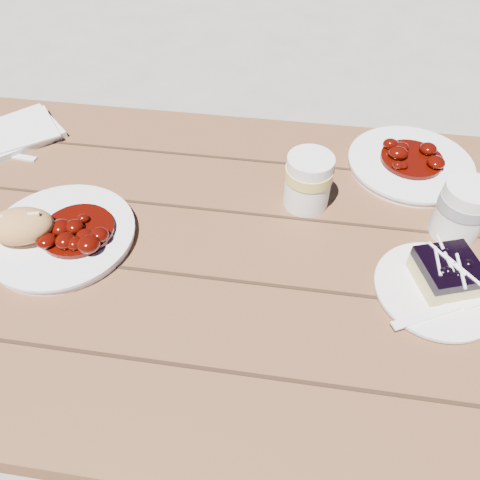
# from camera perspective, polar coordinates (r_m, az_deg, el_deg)

# --- Properties ---
(ground) EXTENTS (60.00, 60.00, 0.00)m
(ground) POSITION_cam_1_polar(r_m,az_deg,el_deg) (1.46, 5.47, -21.33)
(ground) COLOR gray
(ground) RESTS_ON ground
(picnic_table) EXTENTS (2.00, 1.55, 0.75)m
(picnic_table) POSITION_cam_1_polar(r_m,az_deg,el_deg) (0.94, 8.01, -8.09)
(picnic_table) COLOR brown
(picnic_table) RESTS_ON ground
(main_plate) EXTENTS (0.25, 0.25, 0.02)m
(main_plate) POSITION_cam_1_polar(r_m,az_deg,el_deg) (0.88, -20.86, 0.47)
(main_plate) COLOR white
(main_plate) RESTS_ON picnic_table
(goulash_stew) EXTENTS (0.13, 0.13, 0.04)m
(goulash_stew) POSITION_cam_1_polar(r_m,az_deg,el_deg) (0.85, -19.45, 1.84)
(goulash_stew) COLOR #3F0702
(goulash_stew) RESTS_ON main_plate
(bread_roll) EXTENTS (0.13, 0.10, 0.06)m
(bread_roll) POSITION_cam_1_polar(r_m,az_deg,el_deg) (0.87, -25.21, 1.55)
(bread_roll) COLOR tan
(bread_roll) RESTS_ON main_plate
(dessert_plate) EXTENTS (0.19, 0.19, 0.01)m
(dessert_plate) POSITION_cam_1_polar(r_m,az_deg,el_deg) (0.81, 22.79, -5.64)
(dessert_plate) COLOR white
(dessert_plate) RESTS_ON picnic_table
(blueberry_cake) EXTENTS (0.11, 0.11, 0.05)m
(blueberry_cake) POSITION_cam_1_polar(r_m,az_deg,el_deg) (0.80, 23.93, -3.57)
(blueberry_cake) COLOR #E3CD7C
(blueberry_cake) RESTS_ON dessert_plate
(fork_dessert) EXTENTS (0.15, 0.10, 0.00)m
(fork_dessert) POSITION_cam_1_polar(r_m,az_deg,el_deg) (0.77, 22.03, -8.42)
(fork_dessert) COLOR white
(fork_dessert) RESTS_ON dessert_plate
(coffee_cup) EXTENTS (0.08, 0.08, 0.11)m
(coffee_cup) POSITION_cam_1_polar(r_m,az_deg,el_deg) (0.89, 25.41, 3.27)
(coffee_cup) COLOR white
(coffee_cup) RESTS_ON picnic_table
(napkin_stack) EXTENTS (0.21, 0.21, 0.01)m
(napkin_stack) POSITION_cam_1_polar(r_m,az_deg,el_deg) (1.17, -25.12, 11.90)
(napkin_stack) COLOR white
(napkin_stack) RESTS_ON picnic_table
(fork_table) EXTENTS (0.16, 0.04, 0.00)m
(fork_table) POSITION_cam_1_polar(r_m,az_deg,el_deg) (1.12, -26.34, 9.26)
(fork_table) COLOR white
(fork_table) RESTS_ON picnic_table
(second_plate) EXTENTS (0.25, 0.25, 0.02)m
(second_plate) POSITION_cam_1_polar(r_m,az_deg,el_deg) (1.03, 20.01, 8.65)
(second_plate) COLOR white
(second_plate) RESTS_ON picnic_table
(second_stew) EXTENTS (0.12, 0.12, 0.04)m
(second_stew) POSITION_cam_1_polar(r_m,az_deg,el_deg) (1.02, 20.43, 9.92)
(second_stew) COLOR #3F0702
(second_stew) RESTS_ON second_plate
(second_cup) EXTENTS (0.08, 0.08, 0.11)m
(second_cup) POSITION_cam_1_polar(r_m,az_deg,el_deg) (0.87, 8.30, 7.10)
(second_cup) COLOR white
(second_cup) RESTS_ON picnic_table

